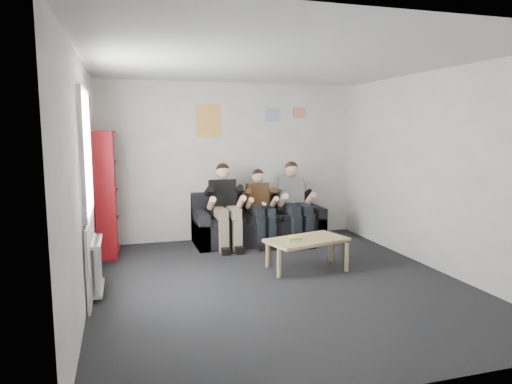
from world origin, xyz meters
TOP-DOWN VIEW (x-y plane):
  - room_shell at (0.00, 0.00)m, footprint 5.00×5.00m
  - sofa at (0.35, 2.09)m, footprint 2.16×0.88m
  - bookshelf at (-2.08, 1.98)m, footprint 0.28×0.85m
  - coffee_table at (0.55, 0.40)m, footprint 1.08×0.59m
  - game_cases at (0.35, 0.38)m, footprint 0.21×0.19m
  - person_left at (-0.25, 1.89)m, footprint 0.42×0.91m
  - person_middle at (0.35, 1.90)m, footprint 0.37×0.79m
  - person_right at (0.95, 1.89)m, footprint 0.43×0.91m
  - radiator at (-2.15, 0.20)m, footprint 0.10×0.64m
  - window at (-2.22, 0.20)m, footprint 0.05×1.30m
  - poster_large at (-0.40, 2.49)m, footprint 0.42×0.01m
  - poster_blue at (0.75, 2.49)m, footprint 0.25×0.01m
  - poster_pink at (1.25, 2.49)m, footprint 0.22×0.01m
  - poster_sign at (-1.00, 2.49)m, footprint 0.20×0.01m

SIDE VIEW (x-z plane):
  - sofa at x=0.35m, z-range -0.12..0.72m
  - radiator at x=-2.15m, z-range 0.05..0.65m
  - coffee_table at x=0.55m, z-range 0.16..0.59m
  - game_cases at x=0.35m, z-range 0.43..0.47m
  - person_middle at x=0.35m, z-range 0.00..1.25m
  - person_left at x=-0.25m, z-range -0.01..1.35m
  - person_right at x=0.95m, z-range -0.01..1.35m
  - bookshelf at x=-2.08m, z-range 0.00..1.89m
  - window at x=-2.22m, z-range -0.15..2.21m
  - room_shell at x=0.00m, z-range -1.15..3.85m
  - poster_large at x=-0.40m, z-range 1.77..2.32m
  - poster_blue at x=0.75m, z-range 2.05..2.25m
  - poster_pink at x=1.25m, z-range 2.11..2.29m
  - poster_sign at x=-1.00m, z-range 2.18..2.32m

